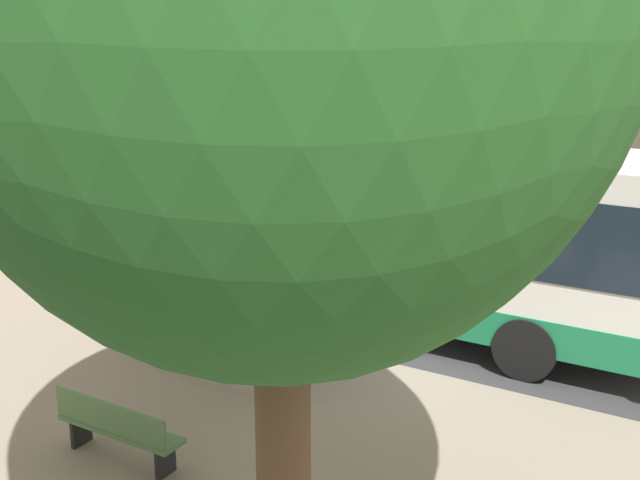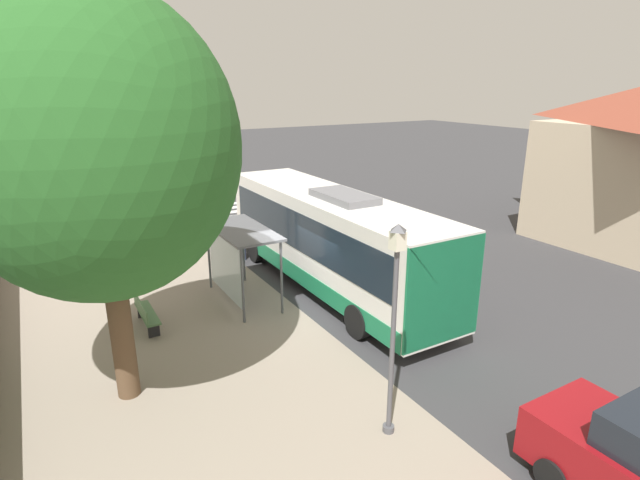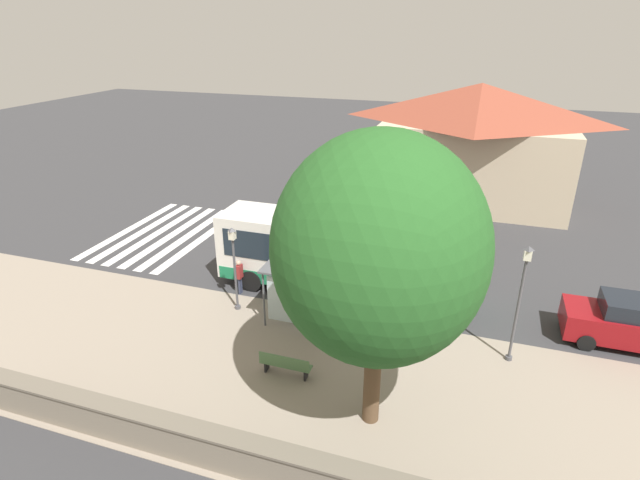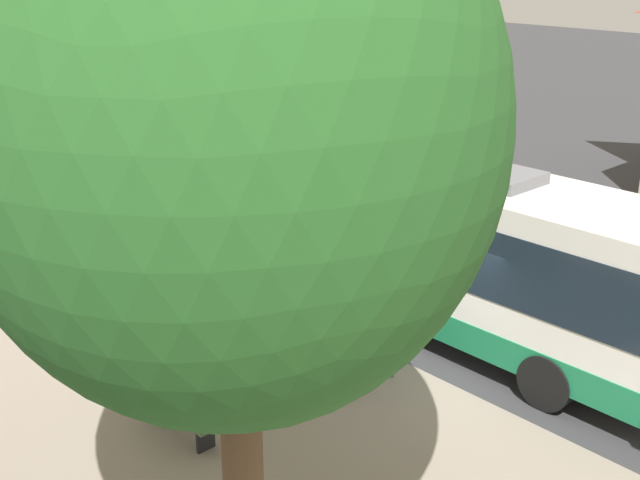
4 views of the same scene
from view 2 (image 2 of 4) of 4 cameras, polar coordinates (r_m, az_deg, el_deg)
name	(u,v)px [view 2 (image 2 of 4)]	position (r m, az deg, el deg)	size (l,w,h in m)	color
ground_plane	(303,312)	(15.89, -2.01, -8.25)	(120.00, 120.00, 0.00)	#353538
sidewalk_plaza	(157,349)	(14.57, -18.13, -11.72)	(9.00, 44.00, 0.02)	gray
crosswalk_stripes	(275,208)	(28.71, -5.21, 3.61)	(9.00, 5.25, 0.01)	silver
bus	(330,238)	(16.99, 1.19, 0.21)	(2.61, 11.05, 3.57)	silver
bus_shelter	(237,242)	(16.14, -9.43, -0.27)	(1.57, 3.40, 2.47)	#515459
pedestrian	(242,238)	(20.27, -8.90, 0.23)	(0.34, 0.22, 1.62)	#2D3347
bench	(145,313)	(15.62, -19.33, -7.84)	(0.40, 1.81, 0.88)	#4C7247
street_lamp_near	(214,214)	(19.07, -12.02, 2.94)	(0.28, 0.28, 3.71)	#4C4C51
street_lamp_far	(394,316)	(9.76, 8.45, -8.59)	(0.28, 0.28, 4.49)	#4C4C51
shade_tree	(97,147)	(10.97, -24.17, 9.66)	(5.71, 5.71, 8.87)	brown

